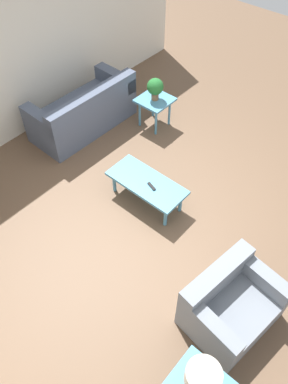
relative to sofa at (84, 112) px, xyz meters
The scene contains 9 objects.
ground_plane 2.36m from the sofa, 167.03° to the left, with size 14.00×14.00×0.00m, color brown.
wall_right 1.39m from the sofa, 33.90° to the left, with size 0.12×7.20×2.70m.
sofa is the anchor object (origin of this frame).
armchair 3.97m from the sofa, 160.68° to the left, with size 0.90×1.09×0.73m.
coffee_table 1.99m from the sofa, 162.96° to the left, with size 1.14×0.51×0.39m.
side_table_plant 1.21m from the sofa, 135.41° to the right, with size 0.54×0.54×0.53m.
potted_plant 1.28m from the sofa, 135.41° to the right, with size 0.27×0.27×0.38m.
table_lamp 4.63m from the sofa, 150.11° to the left, with size 0.31×0.31×0.45m.
remote_control 2.11m from the sofa, 163.15° to the left, with size 0.16×0.09×0.02m.
Camera 1 is at (-1.93, 2.76, 4.21)m, focal length 35.00 mm.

